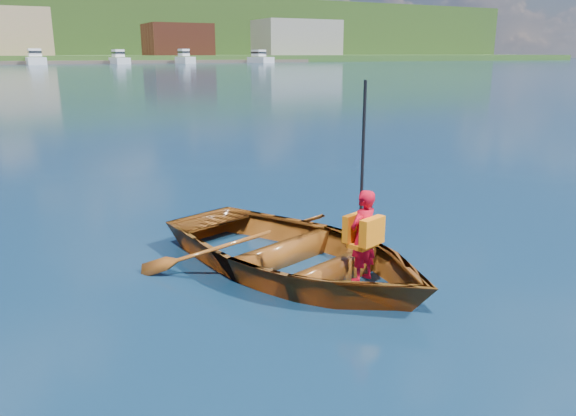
% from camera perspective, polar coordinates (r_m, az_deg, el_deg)
% --- Properties ---
extents(ground, '(600.00, 600.00, 0.00)m').
position_cam_1_polar(ground, '(6.95, 9.20, -6.31)').
color(ground, '#10233E').
rests_on(ground, ground).
extents(rowboat, '(3.84, 4.51, 0.79)m').
position_cam_1_polar(rowboat, '(6.76, 0.59, -4.50)').
color(rowboat, maroon).
rests_on(rowboat, ground).
extents(child_paddler, '(0.44, 0.43, 2.18)m').
position_cam_1_polar(child_paddler, '(6.20, 7.63, -2.64)').
color(child_paddler, red).
rests_on(child_paddler, ground).
extents(shoreline, '(400.00, 140.00, 22.00)m').
position_cam_1_polar(shoreline, '(241.96, -26.87, 15.69)').
color(shoreline, '#365F22').
rests_on(shoreline, ground).
extents(dock, '(160.01, 11.52, 0.80)m').
position_cam_1_polar(dock, '(153.29, -25.58, 13.17)').
color(dock, brown).
rests_on(dock, ground).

